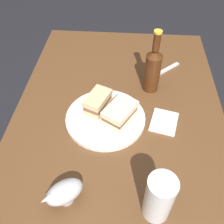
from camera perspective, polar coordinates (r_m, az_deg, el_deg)
The scene contains 13 objects.
ground_plane at distance 1.55m, azimuth 0.92°, elevation -19.08°, with size 6.00×6.00×0.00m, color black.
dining_table at distance 1.23m, azimuth 1.12°, elevation -12.24°, with size 1.18×0.78×0.72m, color brown.
plate at distance 0.92m, azimuth -1.47°, elevation -1.36°, with size 0.29×0.29×0.01m, color silver.
sandwich_half_left at distance 0.88m, azimuth 1.80°, elevation -0.24°, with size 0.14×0.13×0.06m.
sandwich_half_right at distance 0.92m, azimuth -3.23°, elevation 2.26°, with size 0.13×0.10×0.06m.
potato_wedge_front at distance 0.93m, azimuth -1.36°, elevation 0.86°, with size 0.05×0.02×0.02m, color #AD702D.
potato_wedge_middle at distance 0.94m, azimuth -1.59°, elevation 1.49°, with size 0.04×0.02×0.02m, color #B77F33.
potato_wedge_back at distance 0.95m, azimuth -0.63°, elevation 2.41°, with size 0.05×0.02×0.02m, color #AD702D.
pint_glass at distance 0.69m, azimuth 10.40°, elevation -18.65°, with size 0.07×0.07×0.16m.
gravy_boat at distance 0.73m, azimuth -10.73°, elevation -17.24°, with size 0.11×0.12×0.07m.
cider_bottle at distance 0.99m, azimuth 9.14°, elevation 9.58°, with size 0.06×0.06×0.26m.
napkin at distance 0.93m, azimuth 11.57°, elevation -2.15°, with size 0.11×0.09×0.01m, color white.
fork at distance 1.15m, azimuth 11.58°, elevation 9.02°, with size 0.18×0.02×0.01m, color silver.
Camera 1 is at (-0.63, -0.02, 1.42)m, focal length 40.79 mm.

